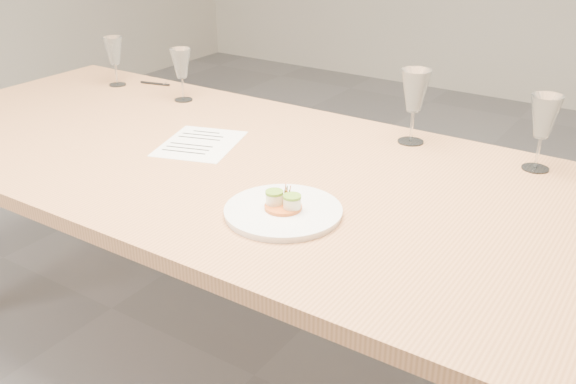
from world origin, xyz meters
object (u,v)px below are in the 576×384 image
Objects in this scene: dinner_plate at (283,210)px; recipe_sheet at (200,143)px; dining_table at (249,184)px; wine_glass_1 at (181,65)px; wine_glass_3 at (544,118)px; ballpoint_pen at (155,84)px; wine_glass_2 at (415,92)px; wine_glass_0 at (114,52)px.

recipe_sheet is (-0.46, 0.24, -0.01)m from dinner_plate.
dining_table is 0.66m from wine_glass_1.
recipe_sheet reaches higher than dining_table.
recipe_sheet is 0.46m from wine_glass_1.
wine_glass_3 is at bearing 29.84° from dining_table.
wine_glass_1 is at bearing -35.68° from ballpoint_pen.
dining_table is 0.87m from ballpoint_pen.
wine_glass_2 reaches higher than wine_glass_3.
wine_glass_1 is (0.34, -0.01, 0.00)m from wine_glass_0.
recipe_sheet is at bearing -24.39° from wine_glass_0.
wine_glass_1 is at bearing -177.44° from wine_glass_3.
wine_glass_1 is at bearing 145.61° from dinner_plate.
ballpoint_pen reaches higher than dining_table.
ballpoint_pen is 0.19m from wine_glass_0.
wine_glass_0 reaches higher than dinner_plate.
wine_glass_1 is (0.23, -0.09, 0.12)m from ballpoint_pen.
ballpoint_pen is at bearing 150.87° from dining_table.
ballpoint_pen is (-0.76, 0.42, 0.07)m from dining_table.
wine_glass_1 reaches higher than dining_table.
wine_glass_3 reaches higher than wine_glass_1.
wine_glass_0 is (-0.67, 0.31, 0.13)m from recipe_sheet.
wine_glass_3 is (0.36, -0.00, -0.01)m from wine_glass_2.
dinner_plate is 1.25× the size of wine_glass_2.
wine_glass_0 is 0.34m from wine_glass_1.
dinner_plate is at bearing -45.68° from recipe_sheet.
recipe_sheet is 1.46× the size of wine_glass_2.
dinner_plate is 0.74m from wine_glass_3.
ballpoint_pen is 0.67× the size of wine_glass_0.
wine_glass_3 is (1.55, 0.05, 0.01)m from wine_glass_0.
dining_table is 11.03× the size of wine_glass_2.
wine_glass_1 is 0.84× the size of wine_glass_2.
wine_glass_2 reaches higher than dinner_plate.
dinner_plate is 0.86× the size of recipe_sheet.
wine_glass_1 is (-0.33, 0.30, 0.13)m from recipe_sheet.
dinner_plate is at bearing -45.46° from ballpoint_pen.
recipe_sheet is 2.58× the size of ballpoint_pen.
recipe_sheet is at bearing -41.99° from wine_glass_1.
wine_glass_0 is 1.19m from wine_glass_2.
ballpoint_pen is 1.08m from wine_glass_2.
wine_glass_0 is at bearing 178.67° from wine_glass_1.
dinner_plate is 1.20m from ballpoint_pen.
wine_glass_0 is 0.84× the size of wine_glass_2.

